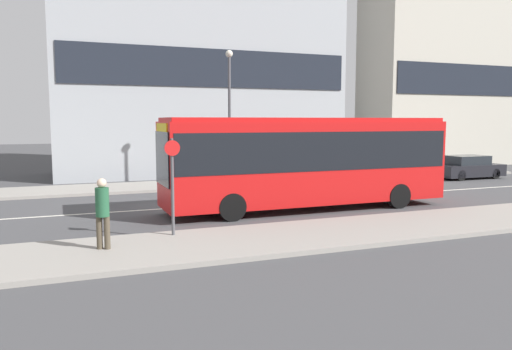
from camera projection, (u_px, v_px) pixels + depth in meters
ground_plane at (193, 207)px, 19.65m from camera, size 120.00×120.00×0.00m
sidewalk_near at (249, 241)px, 13.86m from camera, size 44.00×3.50×0.13m
sidewalk_far at (163, 186)px, 25.42m from camera, size 44.00×3.50×0.13m
lane_centerline at (193, 207)px, 19.65m from camera, size 41.80×0.16×0.01m
apartment_block_right_tower at (464, 14)px, 38.26m from camera, size 16.20×4.69×23.01m
city_bus at (307, 157)px, 18.95m from camera, size 11.05×2.51×3.49m
parked_car_0 at (401, 171)px, 27.30m from camera, size 4.04×1.72×1.34m
parked_car_1 at (467, 168)px, 29.27m from camera, size 4.15×1.79×1.35m
pedestrian_near_stop at (102, 209)px, 12.61m from camera, size 0.34×0.34×1.82m
bus_stop_sign at (172, 179)px, 14.10m from camera, size 0.44×0.12×2.76m
street_lamp at (229, 103)px, 24.94m from camera, size 0.36×0.36×6.73m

